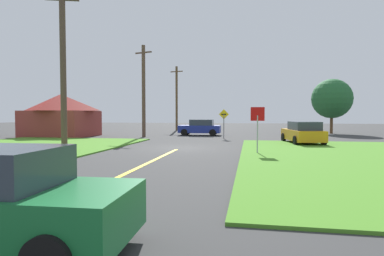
# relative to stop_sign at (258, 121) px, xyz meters

# --- Properties ---
(ground_plane) EXTENTS (120.00, 120.00, 0.00)m
(ground_plane) POSITION_rel_stop_sign_xyz_m (-4.80, 2.44, -1.78)
(ground_plane) COLOR #353535
(grass_verge_right) EXTENTS (12.00, 20.00, 0.08)m
(grass_verge_right) POSITION_rel_stop_sign_xyz_m (5.14, -1.56, -1.74)
(grass_verge_right) COLOR #468324
(grass_verge_right) RESTS_ON ground
(lane_stripe_center) EXTENTS (0.20, 14.00, 0.01)m
(lane_stripe_center) POSITION_rel_stop_sign_xyz_m (-4.80, -5.56, -1.77)
(lane_stripe_center) COLOR yellow
(lane_stripe_center) RESTS_ON ground
(stop_sign) EXTENTS (0.74, 0.09, 2.53)m
(stop_sign) POSITION_rel_stop_sign_xyz_m (0.00, 0.00, 0.00)
(stop_sign) COLOR #9EA0A8
(stop_sign) RESTS_ON ground
(car_approaching_junction) EXTENTS (4.25, 2.00, 1.62)m
(car_approaching_junction) POSITION_rel_stop_sign_xyz_m (-5.43, 15.01, -0.98)
(car_approaching_junction) COLOR navy
(car_approaching_junction) RESTS_ON ground
(car_on_crossroad) EXTENTS (2.70, 4.84, 1.62)m
(car_on_crossroad) POSITION_rel_stop_sign_xyz_m (3.40, 6.82, -0.97)
(car_on_crossroad) COLOR orange
(car_on_crossroad) RESTS_ON ground
(utility_pole_near) EXTENTS (1.76, 0.62, 9.08)m
(utility_pole_near) POSITION_rel_stop_sign_xyz_m (-10.45, -1.50, 2.86)
(utility_pole_near) COLOR #4D3C2F
(utility_pole_near) RESTS_ON ground
(utility_pole_mid) EXTENTS (1.76, 0.63, 8.65)m
(utility_pole_mid) POSITION_rel_stop_sign_xyz_m (-10.31, 11.57, 2.64)
(utility_pole_mid) COLOR brown
(utility_pole_mid) RESTS_ON ground
(utility_pole_far) EXTENTS (1.77, 0.58, 8.57)m
(utility_pole_far) POSITION_rel_stop_sign_xyz_m (-10.12, 24.64, 2.62)
(utility_pole_far) COLOR brown
(utility_pole_far) RESTS_ON ground
(direction_sign) EXTENTS (0.90, 0.19, 2.61)m
(direction_sign) POSITION_rel_stop_sign_xyz_m (-2.69, 11.02, -0.16)
(direction_sign) COLOR slate
(direction_sign) RESTS_ON ground
(oak_tree_left) EXTENTS (4.39, 4.39, 6.11)m
(oak_tree_left) POSITION_rel_stop_sign_xyz_m (8.59, 20.53, 2.12)
(oak_tree_left) COLOR brown
(oak_tree_left) RESTS_ON ground
(barn) EXTENTS (6.16, 5.26, 4.12)m
(barn) POSITION_rel_stop_sign_xyz_m (-18.58, 11.02, 0.28)
(barn) COLOR maroon
(barn) RESTS_ON ground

